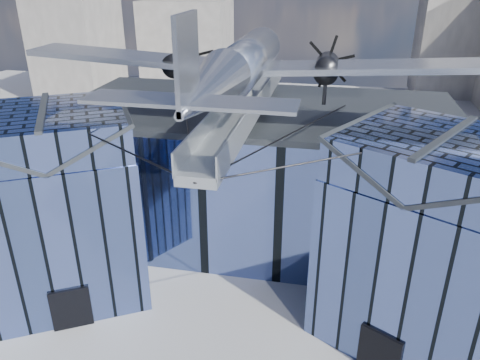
# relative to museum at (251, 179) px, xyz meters

# --- Properties ---
(ground_plane) EXTENTS (120.00, 120.00, 0.00)m
(ground_plane) POSITION_rel_museum_xyz_m (-0.00, -5.82, -5.54)
(ground_plane) COLOR gray
(museum) EXTENTS (32.88, 24.50, 17.60)m
(museum) POSITION_rel_museum_xyz_m (0.00, 0.00, 0.00)
(museum) COLOR #4B5E98
(museum) RESTS_ON ground
(bg_towers) EXTENTS (77.00, 24.50, 26.00)m
(bg_towers) POSITION_rel_museum_xyz_m (1.45, 44.67, 4.47)
(bg_towers) COLOR gray
(bg_towers) RESTS_ON ground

